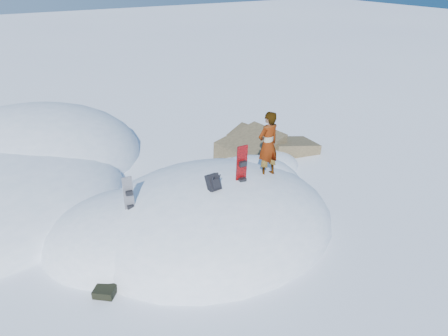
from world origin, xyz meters
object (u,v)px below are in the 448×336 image
person (268,145)px  backpack (214,182)px  snowboard_dark (129,201)px  snowboard_red (242,174)px

person → backpack: bearing=1.7°
snowboard_dark → backpack: size_ratio=2.63×
backpack → person: size_ratio=0.27×
snowboard_dark → snowboard_red: bearing=-8.5°
snowboard_red → person: person is taller
snowboard_red → snowboard_dark: bearing=168.3°
snowboard_red → backpack: 0.89m
snowboard_dark → person: size_ratio=0.72×
snowboard_red → snowboard_dark: (-2.84, 0.68, -0.33)m
snowboard_dark → backpack: snowboard_dark is taller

